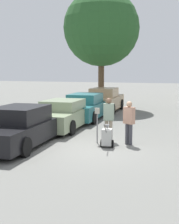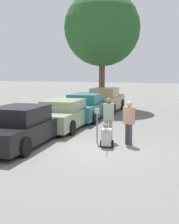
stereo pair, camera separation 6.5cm
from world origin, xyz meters
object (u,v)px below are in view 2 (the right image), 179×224
parked_car_teal (87,107)px  parked_car_black (23,127)px  parked_car_sage (65,115)px  person_worker (109,117)px  equipment_cart (107,137)px  parking_meter (97,119)px  parked_car_tan (105,101)px  person_supervisor (129,120)px

parked_car_teal → parked_car_black: bearing=-94.7°
parked_car_teal → parked_car_sage: bearing=-94.7°
person_worker → equipment_cart: (0.25, -0.98, -0.61)m
parked_car_sage → parked_car_teal: (0.00, 2.95, 0.04)m
parking_meter → equipment_cart: 0.95m
equipment_cart → parked_car_teal: bearing=108.8°
parked_car_teal → equipment_cart: 6.76m
parked_car_teal → person_worker: bearing=-64.6°
parked_car_teal → parked_car_tan: parked_car_tan is taller
parked_car_sage → person_worker: (2.90, -2.04, 0.34)m
equipment_cart → parking_meter: bearing=128.9°
parked_car_black → parking_meter: parked_car_black is taller
parked_car_tan → person_supervisor: person_supervisor is taller
parking_meter → person_worker: size_ratio=0.79×
parked_car_teal → person_supervisor: bearing=-59.1°
parked_car_teal → person_worker: size_ratio=3.09×
parked_car_sage → equipment_cart: bearing=-48.6°
person_worker → equipment_cart: person_worker is taller
person_supervisor → parked_car_teal: bearing=-28.6°
person_worker → parked_car_black: bearing=11.1°
parked_car_sage → parked_car_teal: bearing=85.3°
parked_car_black → parking_meter: size_ratio=3.85×
person_supervisor → parking_meter: bearing=33.8°
parked_car_sage → parking_meter: 3.61m
parked_car_teal → person_supervisor: 6.52m
parked_car_sage → equipment_cart: (3.14, -3.03, -0.27)m
parked_car_black → parked_car_teal: 6.71m
parked_car_tan → equipment_cart: (3.14, -9.48, -0.37)m
parked_car_teal → parked_car_tan: (-0.00, 3.50, 0.06)m
parked_car_sage → parked_car_tan: parked_car_tan is taller
parked_car_tan → equipment_cart: 9.99m
parking_meter → person_worker: bearing=56.0°
parking_meter → equipment_cart: parking_meter is taller
parked_car_black → parked_car_teal: (-0.00, 6.71, 0.02)m
parked_car_sage → person_worker: bearing=-39.9°
equipment_cart → parked_car_sage: bearing=127.2°
parked_car_tan → person_supervisor: (3.80, -8.79, 0.19)m
parked_car_sage → person_supervisor: size_ratio=3.19×
parked_car_black → parking_meter: bearing=20.9°
parked_car_black → person_worker: person_worker is taller
parked_car_black → person_supervisor: (3.80, 1.41, 0.27)m
parked_car_sage → person_supervisor: bearing=-36.4°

